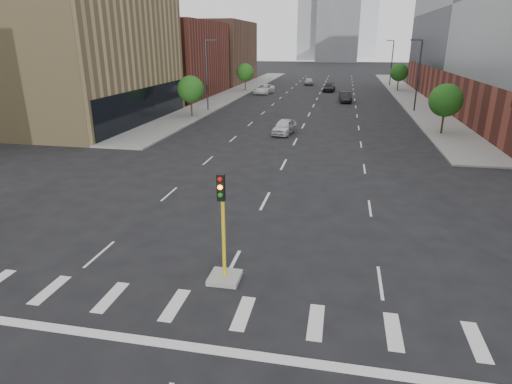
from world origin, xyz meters
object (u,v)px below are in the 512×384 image
(median_traffic_signal, at_px, (224,258))
(car_mid_right, at_px, (345,97))
(car_near_left, at_px, (284,127))
(car_deep_right, at_px, (329,88))
(car_distant, at_px, (309,81))
(car_far_left, at_px, (264,89))

(median_traffic_signal, relative_size, car_mid_right, 0.93)
(car_near_left, distance_m, car_mid_right, 26.07)
(car_near_left, height_order, car_mid_right, car_mid_right)
(median_traffic_signal, distance_m, car_deep_right, 68.04)
(median_traffic_signal, distance_m, car_mid_right, 53.86)
(car_distant, bearing_deg, car_mid_right, -80.32)
(median_traffic_signal, bearing_deg, car_near_left, 93.03)
(car_near_left, xyz_separation_m, car_far_left, (-8.28, 34.04, 0.07))
(median_traffic_signal, xyz_separation_m, car_mid_right, (4.46, 53.67, -0.19))
(car_near_left, relative_size, car_distant, 0.99)
(median_traffic_signal, relative_size, car_distant, 1.00)
(car_far_left, distance_m, car_distant, 18.86)
(median_traffic_signal, bearing_deg, car_far_left, 98.91)
(car_far_left, bearing_deg, car_deep_right, 34.13)
(car_far_left, relative_size, car_deep_right, 1.20)
(car_far_left, distance_m, car_deep_right, 12.63)
(car_near_left, height_order, car_deep_right, car_near_left)
(car_deep_right, bearing_deg, car_far_left, -149.14)
(median_traffic_signal, xyz_separation_m, car_distant, (-3.23, 80.02, -0.22))
(car_mid_right, height_order, car_deep_right, car_mid_right)
(car_distant, bearing_deg, car_near_left, -94.67)
(median_traffic_signal, distance_m, car_distant, 80.09)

